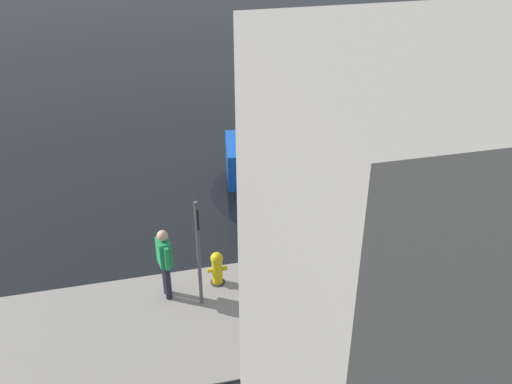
% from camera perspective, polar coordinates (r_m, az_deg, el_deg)
% --- Properties ---
extents(ground_plane, '(60.00, 60.00, 0.00)m').
position_cam_1_polar(ground_plane, '(15.50, 7.02, 0.08)').
color(ground_plane, black).
extents(kerb_strip, '(24.00, 3.20, 0.04)m').
position_cam_1_polar(kerb_strip, '(12.35, 13.64, -9.39)').
color(kerb_strip, gray).
rests_on(kerb_strip, ground).
extents(moving_hatchback, '(4.11, 2.27, 2.06)m').
position_cam_1_polar(moving_hatchback, '(15.35, 4.67, 4.23)').
color(moving_hatchback, blue).
rests_on(moving_hatchback, ground).
extents(fire_hydrant, '(0.42, 0.31, 0.80)m').
position_cam_1_polar(fire_hydrant, '(11.94, -3.90, -7.68)').
color(fire_hydrant, gold).
rests_on(fire_hydrant, ground).
extents(pedestrian, '(0.29, 0.56, 1.62)m').
position_cam_1_polar(pedestrian, '(11.40, -9.12, -6.64)').
color(pedestrian, '#1E8C4C').
rests_on(pedestrian, ground).
extents(sign_post, '(0.07, 0.44, 2.40)m').
position_cam_1_polar(sign_post, '(10.77, -5.85, -4.75)').
color(sign_post, '#4C4C51').
rests_on(sign_post, ground).
extents(puddle_patch, '(4.22, 4.22, 0.01)m').
position_cam_1_polar(puddle_patch, '(15.43, 3.28, 0.14)').
color(puddle_patch, black).
rests_on(puddle_patch, ground).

